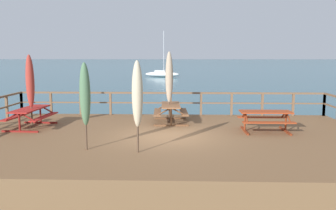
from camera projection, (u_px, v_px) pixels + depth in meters
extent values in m
plane|color=#2D5B6B|center=(167.00, 160.00, 12.80)|extent=(600.00, 600.00, 0.00)
cube|color=brown|center=(167.00, 148.00, 12.74)|extent=(14.65, 9.18, 0.89)
cube|color=brown|center=(171.00, 93.00, 16.93)|extent=(14.35, 0.09, 0.08)
cube|color=brown|center=(171.00, 103.00, 16.99)|extent=(14.35, 0.07, 0.06)
cube|color=brown|center=(22.00, 103.00, 17.24)|extent=(0.10, 0.10, 1.05)
cube|color=brown|center=(51.00, 103.00, 17.19)|extent=(0.10, 0.10, 1.05)
cube|color=brown|center=(81.00, 104.00, 17.14)|extent=(0.10, 0.10, 1.05)
cube|color=brown|center=(111.00, 104.00, 17.09)|extent=(0.10, 0.10, 1.05)
cube|color=brown|center=(141.00, 104.00, 17.05)|extent=(0.10, 0.10, 1.05)
cube|color=brown|center=(171.00, 104.00, 17.00)|extent=(0.10, 0.10, 1.05)
cube|color=brown|center=(201.00, 104.00, 16.95)|extent=(0.10, 0.10, 1.05)
cube|color=brown|center=(232.00, 104.00, 16.90)|extent=(0.10, 0.10, 1.05)
cube|color=brown|center=(262.00, 104.00, 16.85)|extent=(0.10, 0.10, 1.05)
cube|color=brown|center=(293.00, 105.00, 16.81)|extent=(0.10, 0.10, 1.05)
cube|color=brown|center=(324.00, 105.00, 16.76)|extent=(0.10, 0.10, 1.05)
cube|color=brown|center=(7.00, 108.00, 15.78)|extent=(0.10, 0.10, 1.05)
cube|color=brown|center=(22.00, 103.00, 17.24)|extent=(0.10, 0.10, 1.05)
cube|color=brown|center=(324.00, 105.00, 16.76)|extent=(0.10, 0.10, 1.05)
cube|color=maroon|center=(30.00, 109.00, 14.02)|extent=(0.87, 2.17, 0.05)
cube|color=maroon|center=(44.00, 117.00, 14.01)|extent=(0.39, 2.14, 0.04)
cube|color=maroon|center=(17.00, 116.00, 14.11)|extent=(0.39, 2.14, 0.04)
cube|color=maroon|center=(20.00, 131.00, 13.24)|extent=(1.40, 0.15, 0.06)
cylinder|color=maroon|center=(19.00, 122.00, 13.19)|extent=(0.07, 0.07, 0.74)
cylinder|color=maroon|center=(26.00, 117.00, 13.14)|extent=(0.63, 0.09, 0.37)
cylinder|color=maroon|center=(12.00, 116.00, 13.19)|extent=(0.63, 0.09, 0.37)
cube|color=maroon|center=(41.00, 123.00, 14.99)|extent=(1.40, 0.15, 0.06)
cylinder|color=maroon|center=(40.00, 114.00, 14.94)|extent=(0.07, 0.07, 0.74)
cylinder|color=maroon|center=(47.00, 109.00, 14.89)|extent=(0.63, 0.09, 0.37)
cylinder|color=maroon|center=(34.00, 109.00, 14.94)|extent=(0.63, 0.09, 0.37)
cube|color=#993819|center=(266.00, 112.00, 13.30)|extent=(1.87, 0.76, 0.05)
cube|color=#993819|center=(269.00, 123.00, 12.78)|extent=(1.87, 0.28, 0.04)
cube|color=#993819|center=(262.00, 117.00, 13.89)|extent=(1.87, 0.28, 0.04)
cube|color=maroon|center=(245.00, 130.00, 13.42)|extent=(0.08, 1.40, 0.06)
cylinder|color=maroon|center=(245.00, 121.00, 13.37)|extent=(0.07, 0.07, 0.74)
cylinder|color=maroon|center=(246.00, 117.00, 13.06)|extent=(0.06, 0.63, 0.37)
cylinder|color=maroon|center=(244.00, 114.00, 13.62)|extent=(0.06, 0.63, 0.37)
cube|color=maroon|center=(285.00, 131.00, 13.37)|extent=(0.08, 1.40, 0.06)
cylinder|color=maroon|center=(286.00, 122.00, 13.33)|extent=(0.07, 0.07, 0.74)
cylinder|color=maroon|center=(288.00, 117.00, 13.02)|extent=(0.06, 0.63, 0.37)
cylinder|color=maroon|center=(284.00, 115.00, 13.57)|extent=(0.06, 0.63, 0.37)
cube|color=brown|center=(171.00, 105.00, 15.10)|extent=(0.86, 2.04, 0.05)
cube|color=brown|center=(184.00, 112.00, 15.15)|extent=(0.38, 2.01, 0.04)
cube|color=brown|center=(157.00, 112.00, 15.14)|extent=(0.38, 2.01, 0.04)
cube|color=brown|center=(171.00, 125.00, 14.39)|extent=(1.40, 0.15, 0.06)
cylinder|color=brown|center=(171.00, 117.00, 14.34)|extent=(0.07, 0.07, 0.74)
cylinder|color=brown|center=(178.00, 112.00, 14.32)|extent=(0.63, 0.09, 0.37)
cylinder|color=brown|center=(164.00, 112.00, 14.31)|extent=(0.63, 0.09, 0.37)
cube|color=brown|center=(170.00, 118.00, 16.01)|extent=(1.40, 0.15, 0.06)
cylinder|color=brown|center=(170.00, 111.00, 15.97)|extent=(0.07, 0.07, 0.74)
cylinder|color=brown|center=(177.00, 106.00, 15.94)|extent=(0.63, 0.09, 0.37)
cylinder|color=brown|center=(164.00, 106.00, 15.93)|extent=(0.63, 0.09, 0.37)
cylinder|color=#4C3828|center=(31.00, 93.00, 13.90)|extent=(0.06, 0.06, 2.70)
ellipsoid|color=#A33328|center=(30.00, 81.00, 13.83)|extent=(0.32, 0.32, 2.05)
cylinder|color=maroon|center=(30.00, 85.00, 13.85)|extent=(0.21, 0.21, 0.05)
cone|color=#4C3828|center=(29.00, 57.00, 13.70)|extent=(0.10, 0.10, 0.14)
cylinder|color=#4C3828|center=(138.00, 109.00, 10.35)|extent=(0.06, 0.06, 2.54)
ellipsoid|color=#CCB793|center=(137.00, 94.00, 10.28)|extent=(0.32, 0.32, 1.93)
cylinder|color=#7A6E58|center=(137.00, 99.00, 10.30)|extent=(0.21, 0.21, 0.05)
cone|color=#4C3828|center=(137.00, 63.00, 10.16)|extent=(0.10, 0.10, 0.14)
cylinder|color=#4C3828|center=(169.00, 89.00, 15.04)|extent=(0.06, 0.06, 2.82)
ellipsoid|color=tan|center=(169.00, 77.00, 14.97)|extent=(0.32, 0.32, 2.14)
cylinder|color=#685B4C|center=(169.00, 81.00, 15.00)|extent=(0.21, 0.21, 0.05)
cone|color=#4C3828|center=(169.00, 53.00, 14.84)|extent=(0.10, 0.10, 0.14)
cylinder|color=#4C3828|center=(85.00, 109.00, 10.68)|extent=(0.06, 0.06, 2.48)
ellipsoid|color=#4C704C|center=(85.00, 94.00, 10.62)|extent=(0.32, 0.32, 1.88)
cylinder|color=#2D432D|center=(85.00, 99.00, 10.63)|extent=(0.21, 0.21, 0.05)
cone|color=#4C3828|center=(84.00, 65.00, 10.49)|extent=(0.10, 0.10, 0.14)
ellipsoid|color=white|center=(162.00, 74.00, 61.06)|extent=(6.23, 3.10, 0.90)
cube|color=silver|center=(160.00, 71.00, 61.07)|extent=(2.01, 1.50, 0.36)
cylinder|color=silver|center=(164.00, 52.00, 60.46)|extent=(0.10, 0.10, 7.00)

